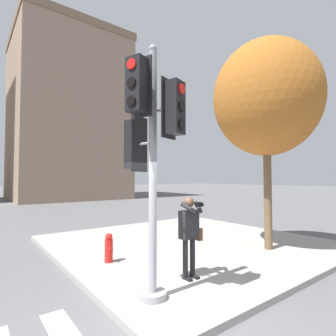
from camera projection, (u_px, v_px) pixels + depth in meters
name	position (u px, v px, depth m)	size (l,w,h in m)	color
ground_plane	(167.00, 331.00, 3.78)	(160.00, 160.00, 0.00)	#5B5B5E
sidewalk_corner	(188.00, 243.00, 8.68)	(8.00, 8.00, 0.13)	#9E9B96
traffic_signal_pole	(150.00, 141.00, 4.55)	(0.94, 1.22, 4.48)	#939399
person_photographer	(190.00, 229.00, 5.50)	(0.58, 0.54, 1.69)	black
street_tree	(266.00, 99.00, 7.89)	(3.17, 3.17, 6.24)	brown
fire_hydrant	(109.00, 248.00, 6.51)	(0.20, 0.26, 0.71)	red
building_right	(67.00, 118.00, 30.11)	(11.27, 12.20, 18.29)	gray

